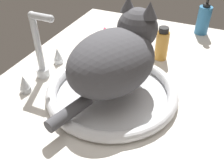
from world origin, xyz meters
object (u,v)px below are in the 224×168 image
Objects in this scene: cat at (117,56)px; toothbrush at (104,39)px; sink_basin at (112,91)px; faucet at (41,55)px; soap_pump_bottle at (204,19)px; amber_bottle at (162,44)px.

toothbrush is at bearing 31.85° from cat.
toothbrush is at bearing 29.26° from sink_basin.
sink_basin is 1.76× the size of faucet.
cat is 35.02cm from toothbrush.
sink_basin is at bearing 161.34° from soap_pump_bottle.
sink_basin reaches higher than toothbrush.
sink_basin is at bearing 163.52° from cat.
faucet is (-0.00, 23.46, 6.53)cm from sink_basin.
amber_bottle is at bearing -100.28° from toothbrush.
cat is at bearing 163.90° from amber_bottle.
cat is (2.00, -0.59, 10.69)cm from sink_basin.
faucet reaches higher than soap_pump_bottle.
cat is at bearing -148.15° from toothbrush.
cat reaches higher than amber_bottle.
toothbrush is (30.12, -6.59, -7.29)cm from faucet.
faucet is at bearing 129.77° from amber_bottle.
soap_pump_bottle reaches higher than amber_bottle.
sink_basin is 34.53cm from toothbrush.
sink_basin is 27.08cm from amber_bottle.
amber_bottle is (25.71, -7.43, 4.15)cm from sink_basin.
amber_bottle is (25.71, -30.89, -2.39)cm from faucet.
soap_pump_bottle is 0.92× the size of toothbrush.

